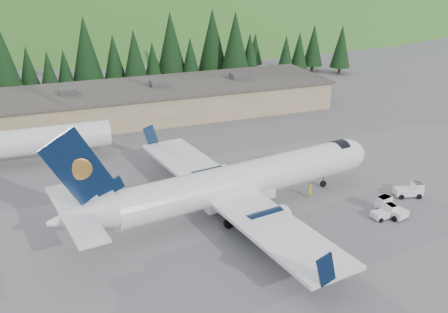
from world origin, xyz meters
TOP-DOWN VIEW (x-y plane):
  - ground at (0.00, 0.00)m, footprint 600.00×600.00m
  - airliner at (-1.10, -0.17)m, footprint 37.94×35.75m
  - second_airliner at (-24.92, 22.00)m, footprint 27.50×11.00m
  - baggage_tug_a at (13.47, -7.27)m, footprint 2.67×1.66m
  - baggage_tug_b at (19.47, -4.02)m, footprint 3.46×2.61m
  - baggage_tug_c at (14.28, -6.76)m, footprint 2.63×3.61m
  - terminal_building at (-5.01, 38.00)m, footprint 71.00×17.00m
  - ramp_worker at (8.30, -0.16)m, footprint 0.71×0.65m
  - tree_line at (-10.17, 59.23)m, footprint 113.57×19.35m
  - hills at (53.34, 207.38)m, footprint 614.00×330.00m

SIDE VIEW (x-z plane):
  - hills at x=53.34m, z-range -232.80..67.20m
  - ground at x=0.00m, z-range 0.00..0.00m
  - baggage_tug_a at x=13.47m, z-range -0.07..1.33m
  - baggage_tug_b at x=19.47m, z-range -0.09..1.58m
  - baggage_tug_c at x=14.28m, z-range -0.09..1.67m
  - ramp_worker at x=8.30m, z-range 0.00..1.64m
  - terminal_building at x=-5.01m, z-range -0.43..5.67m
  - second_airliner at x=-24.92m, z-range -1.70..8.35m
  - airliner at x=-1.10m, z-range -2.94..9.66m
  - tree_line at x=-10.17m, z-range 0.36..14.76m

